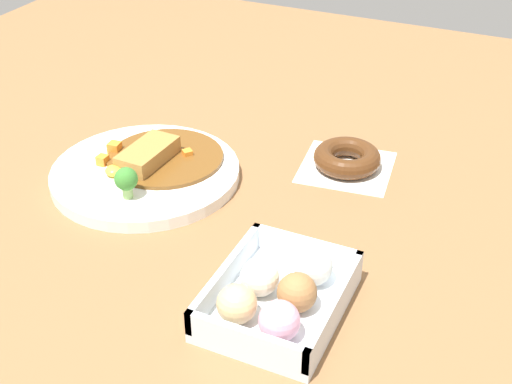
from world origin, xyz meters
name	(u,v)px	position (x,y,z in m)	size (l,w,h in m)	color
ground_plane	(211,187)	(0.00, 0.00, 0.00)	(1.60, 1.60, 0.00)	brown
curry_plate	(147,170)	(-0.02, 0.10, 0.01)	(0.27, 0.27, 0.06)	white
donut_box	(278,296)	(-0.20, -0.19, 0.02)	(0.18, 0.14, 0.06)	silver
chocolate_ring_donut	(347,159)	(0.13, -0.16, 0.02)	(0.15, 0.15, 0.03)	white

